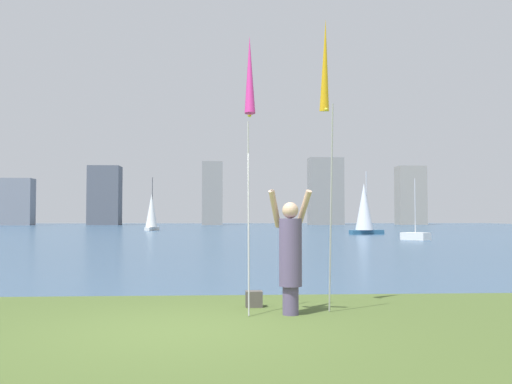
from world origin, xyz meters
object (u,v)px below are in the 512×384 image
(person, at_px, (290,253))
(sailboat_4, at_px, (151,212))
(sailboat_3, at_px, (364,208))
(sailboat_0, at_px, (415,236))
(kite_flag_left, at_px, (250,82))
(kite_flag_right, at_px, (325,72))
(bag, at_px, (254,299))

(person, bearing_deg, sailboat_4, 88.79)
(person, relative_size, sailboat_3, 0.36)
(sailboat_0, bearing_deg, person, -112.38)
(kite_flag_left, bearing_deg, sailboat_4, 98.61)
(person, xyz_separation_m, kite_flag_right, (0.64, 0.49, 2.95))
(kite_flag_right, height_order, sailboat_4, sailboat_4)
(kite_flag_right, xyz_separation_m, sailboat_4, (-9.43, 52.97, -1.92))
(sailboat_3, distance_m, sailboat_4, 24.33)
(person, height_order, sailboat_3, sailboat_3)
(sailboat_0, distance_m, sailboat_3, 11.95)
(sailboat_4, bearing_deg, sailboat_0, -52.47)
(person, distance_m, sailboat_3, 40.65)
(person, xyz_separation_m, sailboat_4, (-8.79, 53.46, 1.04))
(sailboat_3, bearing_deg, kite_flag_left, -106.28)
(person, distance_m, sailboat_0, 29.60)
(kite_flag_right, bearing_deg, person, -142.67)
(kite_flag_right, relative_size, sailboat_4, 0.83)
(sailboat_0, bearing_deg, bag, -113.92)
(kite_flag_left, bearing_deg, sailboat_3, 73.72)
(kite_flag_left, bearing_deg, person, 27.55)
(kite_flag_left, distance_m, kite_flag_right, 1.58)
(kite_flag_left, xyz_separation_m, bag, (0.12, 1.12, -3.38))
(kite_flag_left, xyz_separation_m, sailboat_3, (11.53, 39.48, -1.32))
(sailboat_3, height_order, sailboat_4, sailboat_4)
(kite_flag_left, xyz_separation_m, kite_flag_right, (1.29, 0.83, 0.39))
(sailboat_4, bearing_deg, kite_flag_right, -79.90)
(bag, height_order, sailboat_4, sailboat_4)
(kite_flag_left, bearing_deg, bag, 83.68)
(sailboat_3, xyz_separation_m, sailboat_4, (-19.68, 14.32, -0.20))
(sailboat_0, xyz_separation_m, sailboat_3, (-0.38, 11.79, 1.91))
(kite_flag_left, xyz_separation_m, sailboat_4, (-8.14, 53.80, -1.53))
(kite_flag_left, height_order, kite_flag_right, kite_flag_right)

